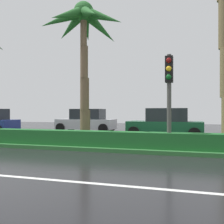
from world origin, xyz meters
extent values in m
cube|color=black|center=(0.00, 9.00, -0.05)|extent=(90.00, 42.00, 0.10)
cube|color=#2D6B33|center=(0.00, 8.00, 0.07)|extent=(85.50, 4.00, 0.15)
cube|color=#1E6028|center=(0.00, 6.60, 0.45)|extent=(76.50, 0.70, 0.60)
cylinder|color=brown|center=(-0.12, 7.98, 0.88)|extent=(0.47, 0.47, 1.46)
cylinder|color=brown|center=(-0.12, 7.92, 2.34)|extent=(0.41, 0.41, 1.46)
cylinder|color=brown|center=(-0.12, 7.86, 3.80)|extent=(0.35, 0.35, 1.46)
cylinder|color=brown|center=(-0.12, 7.80, 5.26)|extent=(0.30, 0.30, 1.46)
sphere|color=#266229|center=(-0.12, 7.80, 6.09)|extent=(0.90, 0.90, 0.90)
cone|color=#266229|center=(0.82, 7.67, 5.70)|extent=(2.15, 0.86, 1.29)
cone|color=#266229|center=(0.42, 8.45, 5.52)|extent=(1.71, 1.89, 1.60)
cone|color=#266229|center=(-0.36, 8.70, 5.68)|extent=(1.09, 2.16, 1.33)
cone|color=#266229|center=(-0.92, 8.24, 5.64)|extent=(2.09, 1.48, 1.40)
cone|color=#266229|center=(-1.00, 7.44, 5.72)|extent=(2.16, 1.32, 1.26)
cone|color=#266229|center=(-0.44, 6.93, 5.68)|extent=(1.26, 2.15, 1.33)
cone|color=#266229|center=(0.45, 7.04, 5.70)|extent=(1.70, 2.02, 1.28)
cylinder|color=olive|center=(5.82, 8.08, 5.01)|extent=(0.42, 0.42, 1.94)
cylinder|color=#4C4C47|center=(3.80, 6.59, 1.89)|extent=(0.16, 0.16, 3.48)
cube|color=black|center=(3.80, 6.59, 3.08)|extent=(0.28, 0.32, 0.96)
sphere|color=maroon|center=(3.80, 6.42, 3.38)|extent=(0.20, 0.20, 0.20)
sphere|color=yellow|center=(3.80, 6.42, 3.08)|extent=(0.20, 0.20, 0.20)
sphere|color=#0F591E|center=(3.80, 6.42, 2.78)|extent=(0.20, 0.20, 0.20)
cylinder|color=black|center=(-7.59, 12.78, 0.34)|extent=(0.68, 0.22, 0.68)
cube|color=silver|center=(-2.93, 14.86, 0.60)|extent=(4.30, 1.76, 0.72)
cube|color=#1E2328|center=(-2.78, 14.86, 1.34)|extent=(2.30, 1.58, 0.76)
cylinder|color=black|center=(-4.58, 13.96, 0.34)|extent=(0.68, 0.22, 0.68)
cylinder|color=black|center=(-4.58, 15.76, 0.34)|extent=(0.68, 0.22, 0.68)
cylinder|color=black|center=(-1.28, 13.96, 0.34)|extent=(0.68, 0.22, 0.68)
cylinder|color=black|center=(-1.28, 15.76, 0.34)|extent=(0.68, 0.22, 0.68)
cube|color=#195133|center=(3.09, 12.29, 0.60)|extent=(4.30, 1.76, 0.72)
cube|color=#1E2328|center=(3.24, 12.29, 1.34)|extent=(2.30, 1.58, 0.76)
cylinder|color=black|center=(1.44, 11.39, 0.34)|extent=(0.68, 0.22, 0.68)
cylinder|color=black|center=(1.44, 13.19, 0.34)|extent=(0.68, 0.22, 0.68)
cylinder|color=black|center=(4.74, 11.39, 0.34)|extent=(0.68, 0.22, 0.68)
cylinder|color=black|center=(4.74, 13.19, 0.34)|extent=(0.68, 0.22, 0.68)
camera|label=1|loc=(4.57, -3.18, 1.53)|focal=41.85mm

